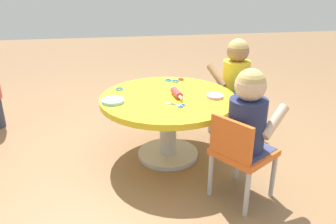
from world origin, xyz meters
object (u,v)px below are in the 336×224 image
craft_scissors (178,105)px  child_chair_left (240,153)px  seated_child_left (248,114)px  seated_child_right (236,72)px  rolling_pin (177,93)px  child_chair_right (237,100)px  craft_table (168,110)px

craft_scissors → child_chair_left: bearing=-142.7°
seated_child_left → seated_child_right: bearing=-15.3°
craft_scissors → rolling_pin: bearing=-8.0°
seated_child_right → rolling_pin: seated_child_right is taller
child_chair_left → craft_scissors: child_chair_left is taller
child_chair_right → craft_scissors: size_ratio=3.87×
rolling_pin → seated_child_right: bearing=-61.1°
child_chair_left → rolling_pin: (0.55, 0.27, 0.18)m
craft_table → craft_scissors: bearing=-169.2°
seated_child_left → seated_child_right: (0.82, -0.22, 0.00)m
child_chair_left → child_chair_right: 0.85m
craft_table → craft_scissors: craft_scissors is taller
craft_table → rolling_pin: rolling_pin is taller
craft_table → child_chair_left: child_chair_left is taller
seated_child_right → craft_scissors: (-0.46, 0.55, -0.07)m
seated_child_left → craft_scissors: bearing=42.0°
seated_child_left → craft_scissors: size_ratio=3.68×
seated_child_right → rolling_pin: bearing=118.9°
seated_child_left → child_chair_left: bearing=123.1°
child_chair_right → rolling_pin: child_chair_right is taller
craft_table → seated_child_right: (0.28, -0.58, 0.17)m
craft_table → seated_child_left: bearing=-146.4°
craft_table → craft_scissors: 0.21m
craft_table → rolling_pin: size_ratio=4.05×
child_chair_right → seated_child_left: bearing=162.9°
seated_child_left → rolling_pin: seated_child_left is taller
craft_table → rolling_pin: bearing=-97.6°
child_chair_left → child_chair_right: same height
craft_table → seated_child_left: size_ratio=1.83×
seated_child_left → rolling_pin: 0.61m
seated_child_left → seated_child_right: 0.85m
rolling_pin → child_chair_right: bearing=-64.9°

